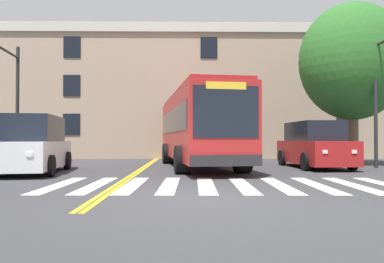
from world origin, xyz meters
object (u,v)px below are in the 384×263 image
at_px(traffic_light_far_corner, 5,82).
at_px(car_grey_behind_bus, 197,146).
at_px(car_white_near_lane, 32,146).
at_px(city_bus, 198,127).
at_px(car_red_far_lane, 314,146).
at_px(street_tree_curbside_large, 352,62).

bearing_deg(traffic_light_far_corner, car_grey_behind_bus, 53.08).
bearing_deg(car_grey_behind_bus, car_white_near_lane, -117.50).
height_order(city_bus, traffic_light_far_corner, traffic_light_far_corner).
height_order(car_red_far_lane, street_tree_curbside_large, street_tree_curbside_large).
distance_m(city_bus, traffic_light_far_corner, 8.64).
distance_m(car_white_near_lane, traffic_light_far_corner, 3.62).
relative_size(traffic_light_far_corner, street_tree_curbside_large, 0.68).
xyz_separation_m(car_red_far_lane, traffic_light_far_corner, (-13.59, -0.91, 2.76)).
bearing_deg(traffic_light_far_corner, street_tree_curbside_large, 9.70).
relative_size(car_red_far_lane, car_grey_behind_bus, 1.32).
xyz_separation_m(car_grey_behind_bus, street_tree_curbside_large, (7.66, -8.63, 4.44)).
relative_size(car_white_near_lane, traffic_light_far_corner, 0.96).
distance_m(car_grey_behind_bus, street_tree_curbside_large, 12.37).
bearing_deg(city_bus, car_red_far_lane, -6.41).
bearing_deg(car_white_near_lane, street_tree_curbside_large, 16.70).
bearing_deg(car_white_near_lane, traffic_light_far_corner, 139.65).
bearing_deg(street_tree_curbside_large, car_white_near_lane, -163.30).
height_order(car_red_far_lane, car_grey_behind_bus, car_red_far_lane).
bearing_deg(street_tree_curbside_large, traffic_light_far_corner, -170.30).
xyz_separation_m(car_red_far_lane, car_grey_behind_bus, (-5.02, 10.50, -0.20)).
xyz_separation_m(city_bus, traffic_light_far_corner, (-8.30, -1.50, 1.87)).
bearing_deg(car_red_far_lane, traffic_light_far_corner, -176.18).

